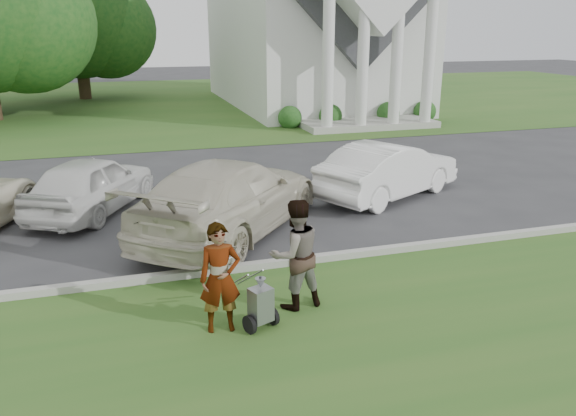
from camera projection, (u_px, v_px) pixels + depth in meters
name	position (u px, v px, depth m)	size (l,w,h in m)	color
ground	(253.00, 283.00, 10.18)	(120.00, 120.00, 0.00)	#333335
grass_strip	(306.00, 376.00, 7.45)	(80.00, 7.00, 0.01)	#2C591E
church_lawn	(152.00, 102.00, 34.78)	(80.00, 30.00, 0.01)	#2C591E
curb	(246.00, 267.00, 10.66)	(80.00, 0.18, 0.15)	#9E9E93
tree_back	(77.00, 22.00, 34.95)	(9.61, 7.60, 8.89)	#332316
striping_cart	(260.00, 305.00, 8.51)	(0.75, 1.07, 0.92)	black
person_left	(220.00, 279.00, 8.34)	(0.62, 0.41, 1.71)	#999999
person_right	(295.00, 255.00, 9.04)	(0.89, 0.70, 1.84)	#999999
parking_meter_near	(304.00, 229.00, 10.47)	(0.09, 0.09, 1.31)	gray
car_b	(91.00, 184.00, 13.90)	(1.70, 4.23, 1.44)	silver
car_c	(230.00, 197.00, 12.47)	(2.33, 5.74, 1.67)	beige
car_d	(389.00, 170.00, 15.16)	(1.58, 4.54, 1.50)	white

